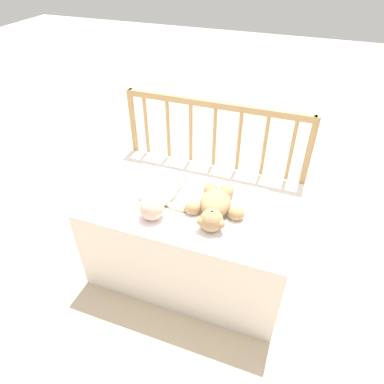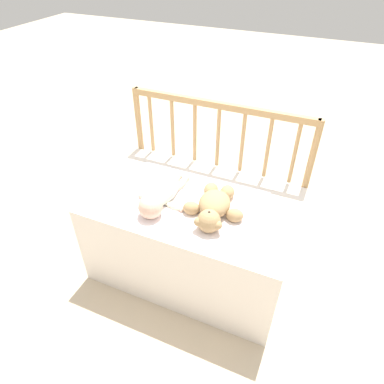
{
  "view_description": "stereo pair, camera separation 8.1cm",
  "coord_description": "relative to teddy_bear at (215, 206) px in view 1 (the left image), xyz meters",
  "views": [
    {
      "loc": [
        0.48,
        -1.33,
        1.69
      ],
      "look_at": [
        0.0,
        -0.01,
        0.59
      ],
      "focal_mm": 32.0,
      "sensor_mm": 36.0,
      "label": 1
    },
    {
      "loc": [
        0.56,
        -1.3,
        1.69
      ],
      "look_at": [
        0.0,
        -0.01,
        0.59
      ],
      "focal_mm": 32.0,
      "sensor_mm": 36.0,
      "label": 2
    }
  ],
  "objects": [
    {
      "name": "ground_plane",
      "position": [
        -0.14,
        0.07,
        -0.58
      ],
      "size": [
        12.0,
        12.0,
        0.0
      ],
      "primitive_type": "plane",
      "color": "#C6B293"
    },
    {
      "name": "crib_mattress",
      "position": [
        -0.14,
        0.07,
        -0.32
      ],
      "size": [
        1.09,
        0.68,
        0.53
      ],
      "color": "white",
      "rests_on": "ground_plane"
    },
    {
      "name": "crib_rail",
      "position": [
        -0.14,
        0.43,
        0.06
      ],
      "size": [
        1.09,
        0.04,
        0.94
      ],
      "color": "tan",
      "rests_on": "ground_plane"
    },
    {
      "name": "blanket",
      "position": [
        -0.16,
        0.02,
        -0.05
      ],
      "size": [
        0.77,
        0.54,
        0.01
      ],
      "color": "white",
      "rests_on": "crib_mattress"
    },
    {
      "name": "teddy_bear",
      "position": [
        0.0,
        0.0,
        0.0
      ],
      "size": [
        0.31,
        0.37,
        0.12
      ],
      "color": "tan",
      "rests_on": "crib_mattress"
    },
    {
      "name": "baby",
      "position": [
        -0.28,
        -0.04,
        -0.0
      ],
      "size": [
        0.29,
        0.42,
        0.12
      ],
      "color": "#EAEACC",
      "rests_on": "crib_mattress"
    }
  ]
}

